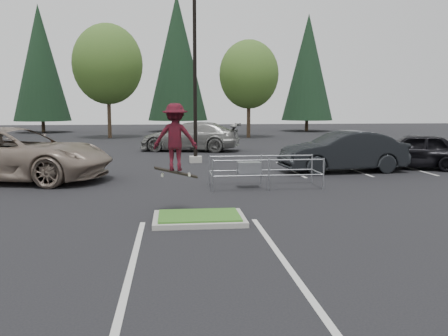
{
  "coord_description": "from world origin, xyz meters",
  "views": [
    {
      "loc": [
        -0.61,
        -11.21,
        2.78
      ],
      "look_at": [
        0.77,
        1.5,
        1.09
      ],
      "focal_mm": 38.0,
      "sensor_mm": 36.0,
      "label": 1
    }
  ],
  "objects": [
    {
      "name": "decid_b",
      "position": [
        -6.01,
        30.53,
        6.04
      ],
      "size": [
        5.89,
        5.89,
        9.64
      ],
      "color": "#38281C",
      "rests_on": "ground"
    },
    {
      "name": "conif_a",
      "position": [
        -14.0,
        40.0,
        7.1
      ],
      "size": [
        5.72,
        5.72,
        13.0
      ],
      "color": "#38281C",
      "rests_on": "ground"
    },
    {
      "name": "stall_lines",
      "position": [
        -1.35,
        6.02,
        0.0
      ],
      "size": [
        22.62,
        17.6,
        0.01
      ],
      "color": "beige",
      "rests_on": "ground"
    },
    {
      "name": "car_r_black",
      "position": [
        10.0,
        8.64,
        0.79
      ],
      "size": [
        5.02,
        3.41,
        1.59
      ],
      "primitive_type": "imported",
      "rotation": [
        0.0,
        0.0,
        4.35
      ],
      "color": "black",
      "rests_on": "ground"
    },
    {
      "name": "car_far_silver",
      "position": [
        0.53,
        18.0,
        0.89
      ],
      "size": [
        6.55,
        3.94,
        1.78
      ],
      "primitive_type": "imported",
      "rotation": [
        0.0,
        0.0,
        4.46
      ],
      "color": "gray",
      "rests_on": "ground"
    },
    {
      "name": "car_r_charc",
      "position": [
        6.5,
        7.94,
        0.86
      ],
      "size": [
        5.34,
        2.22,
        1.72
      ],
      "primitive_type": "imported",
      "rotation": [
        0.0,
        0.0,
        4.79
      ],
      "color": "black",
      "rests_on": "ground"
    },
    {
      "name": "conif_b",
      "position": [
        0.0,
        40.5,
        7.85
      ],
      "size": [
        6.38,
        6.38,
        14.5
      ],
      "color": "#38281C",
      "rests_on": "ground"
    },
    {
      "name": "grass_median",
      "position": [
        0.0,
        0.0,
        0.08
      ],
      "size": [
        2.2,
        1.6,
        0.16
      ],
      "color": "gray",
      "rests_on": "ground"
    },
    {
      "name": "decid_c",
      "position": [
        5.99,
        29.83,
        5.25
      ],
      "size": [
        5.12,
        5.12,
        8.38
      ],
      "color": "#38281C",
      "rests_on": "ground"
    },
    {
      "name": "light_pole",
      "position": [
        0.5,
        12.0,
        4.56
      ],
      "size": [
        0.7,
        0.6,
        10.12
      ],
      "color": "gray",
      "rests_on": "ground"
    },
    {
      "name": "car_l_tan",
      "position": [
        -6.5,
        7.0,
        0.99
      ],
      "size": [
        7.69,
        4.79,
        1.98
      ],
      "primitive_type": "imported",
      "rotation": [
        0.0,
        0.0,
        1.35
      ],
      "color": "gray",
      "rests_on": "ground"
    },
    {
      "name": "cart_corral",
      "position": [
        2.08,
        4.5,
        0.67
      ],
      "size": [
        3.75,
        1.38,
        1.06
      ],
      "rotation": [
        0.0,
        0.0,
        0.01
      ],
      "color": "gray",
      "rests_on": "ground"
    },
    {
      "name": "ground",
      "position": [
        0.0,
        0.0,
        0.0
      ],
      "size": [
        120.0,
        120.0,
        0.0
      ],
      "primitive_type": "plane",
      "color": "black",
      "rests_on": "ground"
    },
    {
      "name": "conif_c",
      "position": [
        14.0,
        39.5,
        6.85
      ],
      "size": [
        5.5,
        5.5,
        12.5
      ],
      "color": "#38281C",
      "rests_on": "ground"
    },
    {
      "name": "skateboarder",
      "position": [
        -0.54,
        0.84,
        1.97
      ],
      "size": [
        1.17,
        0.75,
        1.91
      ],
      "rotation": [
        0.0,
        0.0,
        3.03
      ],
      "color": "black",
      "rests_on": "ground"
    }
  ]
}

